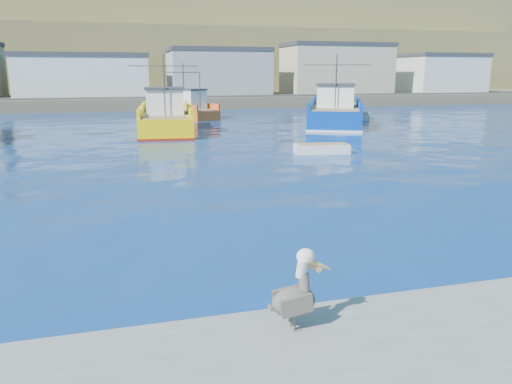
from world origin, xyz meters
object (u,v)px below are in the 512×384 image
boat_orange (190,110)px  pelican (296,295)px  trawler_yellow_b (166,119)px  skiff_mid (322,149)px  skiff_far (363,116)px  trawler_blue (335,113)px

boat_orange → pelican: boat_orange is taller
trawler_yellow_b → skiff_mid: trawler_yellow_b is taller
skiff_far → pelican: size_ratio=2.74×
skiff_far → boat_orange: bearing=163.8°
skiff_mid → skiff_far: size_ratio=0.88×
trawler_yellow_b → skiff_far: bearing=16.5°
trawler_blue → skiff_mid: trawler_blue is taller
trawler_yellow_b → pelican: bearing=-91.8°
boat_orange → skiff_far: bearing=-16.2°
pelican → skiff_far: bearing=61.2°
trawler_blue → skiff_mid: size_ratio=4.02×
skiff_mid → trawler_blue: bearing=63.1°
boat_orange → skiff_far: size_ratio=2.04×
trawler_yellow_b → pelican: size_ratio=8.46×
trawler_blue → skiff_mid: (-8.16, -16.11, -0.94)m
boat_orange → pelican: 48.18m
boat_orange → skiff_far: boat_orange is taller
trawler_yellow_b → boat_orange: 12.53m
trawler_yellow_b → pelican: trawler_yellow_b is taller
trawler_yellow_b → skiff_mid: bearing=-59.6°
trawler_blue → pelican: 41.67m
trawler_blue → boat_orange: 16.42m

